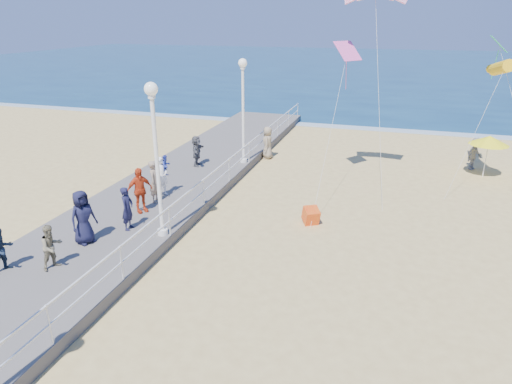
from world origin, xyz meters
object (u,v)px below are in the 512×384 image
(woman_holding_toddler, at_px, (162,176))
(spectator_0, at_px, (127,208))
(lamp_post_mid, at_px, (156,145))
(beach_umbrella, at_px, (489,140))
(spectator_7, at_px, (2,249))
(spectator_5, at_px, (197,151))
(beach_walker_a, at_px, (475,154))
(spectator_4, at_px, (83,217))
(box_kite, at_px, (311,217))
(spectator_3, at_px, (140,190))
(lamp_post_far, at_px, (243,100))
(spectator_1, at_px, (52,247))
(spectator_6, at_px, (155,181))
(toddler_held, at_px, (166,166))
(beach_walker_c, at_px, (268,143))

(woman_holding_toddler, bearing_deg, spectator_0, -150.85)
(lamp_post_mid, relative_size, beach_umbrella, 2.49)
(spectator_0, xyz_separation_m, spectator_7, (-2.01, -3.66, -0.09))
(spectator_5, bearing_deg, beach_walker_a, -81.34)
(spectator_7, bearing_deg, spectator_4, -14.38)
(spectator_0, bearing_deg, spectator_7, 145.26)
(woman_holding_toddler, height_order, box_kite, woman_holding_toddler)
(woman_holding_toddler, bearing_deg, spectator_5, 26.03)
(spectator_3, height_order, spectator_7, spectator_3)
(lamp_post_far, relative_size, spectator_7, 3.75)
(beach_umbrella, bearing_deg, spectator_7, -135.70)
(spectator_1, relative_size, spectator_7, 1.01)
(spectator_6, bearing_deg, woman_holding_toddler, -3.32)
(toddler_held, bearing_deg, spectator_3, -161.20)
(spectator_3, bearing_deg, beach_walker_c, 20.61)
(spectator_1, bearing_deg, spectator_0, 6.77)
(spectator_4, bearing_deg, beach_walker_a, -25.51)
(spectator_0, bearing_deg, beach_umbrella, -55.69)
(spectator_3, height_order, spectator_5, spectator_3)
(spectator_7, height_order, beach_umbrella, beach_umbrella)
(spectator_1, distance_m, box_kite, 9.29)
(spectator_0, distance_m, beach_walker_a, 18.08)
(lamp_post_mid, distance_m, beach_umbrella, 16.69)
(beach_walker_c, bearing_deg, spectator_1, -20.84)
(lamp_post_far, height_order, spectator_5, lamp_post_far)
(beach_walker_a, bearing_deg, spectator_5, 148.72)
(spectator_1, relative_size, beach_umbrella, 0.67)
(box_kite, bearing_deg, spectator_7, -170.60)
(toddler_held, xyz_separation_m, beach_walker_c, (2.32, 7.73, -0.79))
(spectator_6, bearing_deg, spectator_5, -3.79)
(lamp_post_far, height_order, box_kite, lamp_post_far)
(woman_holding_toddler, bearing_deg, spectator_7, -170.71)
(spectator_7, distance_m, beach_walker_c, 15.47)
(spectator_0, height_order, spectator_4, spectator_4)
(toddler_held, distance_m, spectator_7, 7.42)
(woman_holding_toddler, bearing_deg, toddler_held, -23.07)
(woman_holding_toddler, relative_size, spectator_3, 0.95)
(spectator_4, xyz_separation_m, spectator_5, (0.10, 9.06, -0.15))
(beach_umbrella, bearing_deg, beach_walker_c, -179.41)
(spectator_3, distance_m, beach_walker_c, 10.06)
(spectator_5, xyz_separation_m, spectator_7, (-1.27, -11.35, -0.08))
(lamp_post_far, relative_size, beach_walker_c, 2.87)
(spectator_6, height_order, box_kite, spectator_6)
(spectator_5, bearing_deg, spectator_7, 162.91)
(lamp_post_mid, height_order, woman_holding_toddler, lamp_post_mid)
(spectator_1, relative_size, spectator_6, 0.81)
(spectator_0, height_order, spectator_1, spectator_0)
(spectator_4, distance_m, box_kite, 8.36)
(spectator_4, xyz_separation_m, beach_walker_a, (13.88, 13.90, -0.48))
(box_kite, bearing_deg, spectator_0, 176.84)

